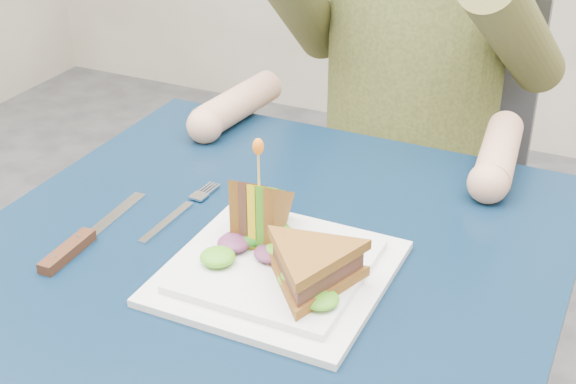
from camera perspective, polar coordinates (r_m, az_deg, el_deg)
The scene contains 11 objects.
table at distance 1.09m, azimuth -1.61°, elevation -7.35°, with size 0.75×0.75×0.73m.
chair at distance 1.74m, azimuth 9.35°, elevation 2.84°, with size 0.42×0.40×0.93m.
plate at distance 0.98m, azimuth -0.72°, elevation -5.56°, with size 0.26×0.26×0.02m.
sandwich_flat at distance 0.92m, azimuth 1.68°, elevation -5.34°, with size 0.20×0.20×0.05m.
sandwich_upright at distance 1.01m, azimuth -2.04°, elevation -1.48°, with size 0.08×0.13×0.13m.
fork at distance 1.12m, azimuth -7.80°, elevation -1.46°, with size 0.02×0.18×0.01m.
knife at distance 1.07m, azimuth -14.78°, elevation -3.59°, with size 0.03×0.22×0.02m.
toothpick at distance 0.98m, azimuth -2.11°, elevation 1.76°, with size 0.00×0.00×0.06m, color tan.
toothpick_frill at distance 0.96m, azimuth -2.14°, elevation 3.24°, with size 0.01×0.01×0.02m, color orange.
lettuce_spill at distance 0.97m, azimuth -0.21°, elevation -4.31°, with size 0.15×0.13×0.02m, color #337A14, non-canonical shape.
onion_ring at distance 0.96m, azimuth 0.21°, elevation -4.35°, with size 0.04×0.04×0.01m, color #9E4C7A.
Camera 1 is at (0.40, -0.78, 1.30)m, focal length 50.00 mm.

